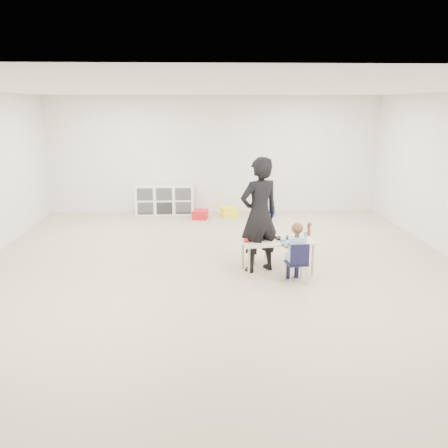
{
  "coord_description": "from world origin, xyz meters",
  "views": [
    {
      "loc": [
        -0.28,
        -7.0,
        2.6
      ],
      "look_at": [
        0.03,
        -0.13,
        0.85
      ],
      "focal_mm": 38.0,
      "sensor_mm": 36.0,
      "label": 1
    }
  ],
  "objects_px": {
    "child": "(297,251)",
    "table": "(277,255)",
    "chair_near": "(296,262)",
    "adult": "(259,215)",
    "cubby_shelf": "(165,200)"
  },
  "relations": [
    {
      "from": "chair_near",
      "to": "adult",
      "type": "distance_m",
      "value": 0.95
    },
    {
      "from": "table",
      "to": "cubby_shelf",
      "type": "relative_size",
      "value": 0.86
    },
    {
      "from": "cubby_shelf",
      "to": "table",
      "type": "bearing_deg",
      "value": -63.43
    },
    {
      "from": "table",
      "to": "cubby_shelf",
      "type": "xyz_separation_m",
      "value": [
        -2.09,
        4.17,
        0.08
      ]
    },
    {
      "from": "chair_near",
      "to": "cubby_shelf",
      "type": "xyz_separation_m",
      "value": [
        -2.3,
        4.65,
        0.04
      ]
    },
    {
      "from": "adult",
      "to": "table",
      "type": "bearing_deg",
      "value": 143.17
    },
    {
      "from": "child",
      "to": "cubby_shelf",
      "type": "relative_size",
      "value": 0.71
    },
    {
      "from": "chair_near",
      "to": "adult",
      "type": "height_order",
      "value": "adult"
    },
    {
      "from": "table",
      "to": "child",
      "type": "xyz_separation_m",
      "value": [
        0.21,
        -0.48,
        0.23
      ]
    },
    {
      "from": "child",
      "to": "chair_near",
      "type": "bearing_deg",
      "value": 0.0
    },
    {
      "from": "chair_near",
      "to": "cubby_shelf",
      "type": "bearing_deg",
      "value": 108.92
    },
    {
      "from": "table",
      "to": "child",
      "type": "bearing_deg",
      "value": -73.46
    },
    {
      "from": "chair_near",
      "to": "cubby_shelf",
      "type": "distance_m",
      "value": 5.19
    },
    {
      "from": "child",
      "to": "adult",
      "type": "distance_m",
      "value": 0.85
    },
    {
      "from": "child",
      "to": "table",
      "type": "bearing_deg",
      "value": 106.54
    }
  ]
}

